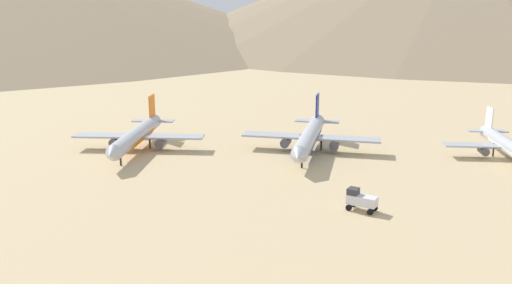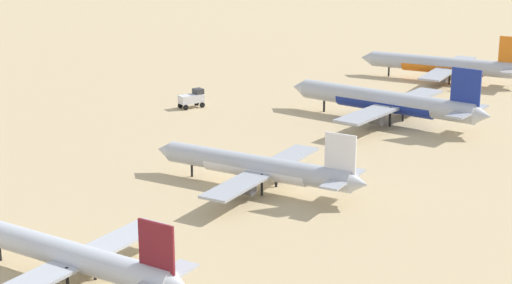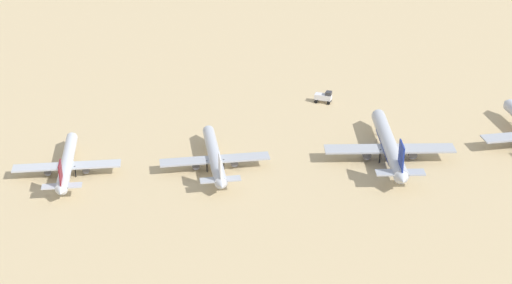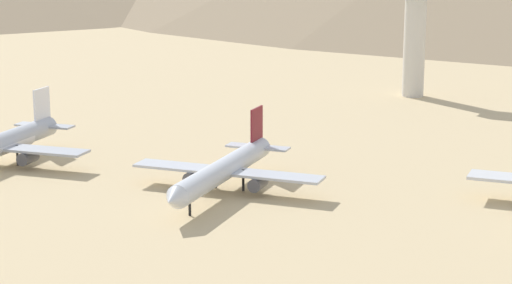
% 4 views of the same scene
% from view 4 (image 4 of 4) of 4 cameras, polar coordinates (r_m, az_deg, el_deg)
% --- Properties ---
extents(parked_jet_3, '(34.18, 27.89, 9.86)m').
position_cam_4_polar(parked_jet_3, '(125.48, -1.99, -1.74)').
color(parked_jet_3, silver).
rests_on(parked_jet_3, ground).
extents(control_tower, '(7.20, 7.20, 26.59)m').
position_cam_4_polar(control_tower, '(204.01, 9.98, 7.01)').
color(control_tower, beige).
rests_on(control_tower, ground).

